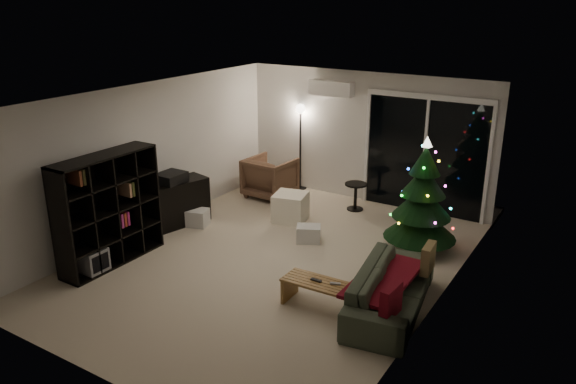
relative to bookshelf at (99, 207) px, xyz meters
The scene contains 18 objects.
room 3.87m from the bookshelf, 45.53° to the left, with size 6.50×7.51×2.60m.
bookshelf is the anchor object (origin of this frame).
media_cabinet 1.61m from the bookshelf, 90.00° to the left, with size 0.48×1.27×0.79m, color black.
stereo 1.54m from the bookshelf, 90.00° to the left, with size 0.40×0.48×0.17m, color black.
armchair 3.76m from the bookshelf, 80.59° to the left, with size 0.86×0.88×0.80m, color brown.
ottoman 3.31m from the bookshelf, 60.28° to the left, with size 0.55×0.55×0.50m, color white.
cardboard_box_a 1.91m from the bookshelf, 79.09° to the left, with size 0.41×0.31×0.29m, color beige.
cardboard_box_b 3.30m from the bookshelf, 43.09° to the left, with size 0.39×0.29×0.27m, color beige.
side_table 4.62m from the bookshelf, 58.82° to the left, with size 0.41×0.41×0.52m, color black.
floor_lamp 4.52m from the bookshelf, 79.01° to the left, with size 0.27×0.27×1.71m, color black.
sofa 4.43m from the bookshelf, 11.93° to the left, with size 1.99×0.78×0.58m, color #2B3326.
sofa_throw 4.32m from the bookshelf, 12.20° to the left, with size 0.62×1.44×0.05m, color #540819.
cushion_a 4.82m from the bookshelf, 18.90° to the left, with size 0.11×0.38×0.38m, color brown.
cushion_b 4.57m from the bookshelf, ahead, with size 0.11×0.38×0.38m, color #540819.
coffee_table 3.69m from the bookshelf, ahead, with size 1.16×0.41×0.37m, color #9D662E, non-canonical shape.
remote_a 3.51m from the bookshelf, ahead, with size 0.14×0.04×0.02m, color black.
remote_b 3.76m from the bookshelf, ahead, with size 0.14×0.04×0.02m, color slate.
christmas_tree 4.91m from the bookshelf, 35.77° to the left, with size 1.14×1.14×1.84m, color black.
Camera 1 is at (4.28, -6.40, 3.84)m, focal length 35.00 mm.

